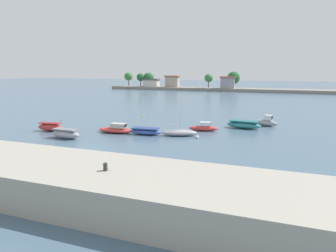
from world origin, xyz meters
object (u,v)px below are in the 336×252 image
Objects in this scene: mooring_bollard at (105,167)px; moored_boat_1 at (66,134)px; moored_boat_4 at (179,133)px; mooring_buoy_2 at (142,116)px; moored_boat_5 at (204,128)px; mooring_buoy_3 at (61,120)px; moored_boat_3 at (146,131)px; mooring_buoy_0 at (126,126)px; moored_boat_6 at (244,125)px; moored_boat_7 at (266,122)px; mooring_buoy_1 at (197,137)px; moored_boat_2 at (116,129)px; moored_boat_0 at (50,127)px.

moored_boat_1 is (-14.43, 14.06, -2.03)m from mooring_bollard.
moored_boat_4 is 23.07× the size of mooring_buoy_2.
moored_boat_5 is 24.60m from mooring_buoy_3.
moored_boat_1 is 17.17× the size of mooring_buoy_2.
moored_boat_3 is (8.60, 5.34, -0.16)m from moored_boat_1.
mooring_buoy_0 reaches higher than mooring_buoy_2.
mooring_bollard is at bearing -42.04° from moored_boat_1.
moored_boat_6 is at bearing 27.90° from moored_boat_4.
moored_boat_7 reaches higher than mooring_buoy_0.
moored_boat_1 is 16.55m from mooring_buoy_1.
moored_boat_1 is at bearing -140.38° from moored_boat_6.
moored_boat_5 reaches higher than moored_boat_1.
mooring_buoy_2 is (-12.35, 32.68, -2.50)m from mooring_bollard.
moored_boat_1 reaches higher than mooring_buoy_2.
mooring_buoy_3 is (-13.50, 5.29, -0.34)m from moored_boat_2.
moored_boat_0 is at bearing 152.02° from moored_boat_1.
moored_boat_2 reaches higher than moored_boat_6.
mooring_buoy_3 is at bearing -143.25° from mooring_buoy_2.
moored_boat_2 reaches higher than moored_boat_0.
moored_boat_3 is 10.43× the size of mooring_buoy_0.
moored_boat_5 reaches higher than moored_boat_3.
moored_boat_5 is at bearing 87.56° from mooring_bollard.
mooring_bollard is 20.28m from moored_boat_4.
moored_boat_0 is 27.75m from moored_boat_6.
moored_boat_1 reaches higher than moored_boat_0.
mooring_bollard is at bearing -102.48° from moored_boat_5.
moored_boat_6 is (16.26, 8.81, 0.08)m from moored_boat_2.
mooring_buoy_0 is at bearing -156.32° from moored_boat_6.
mooring_buoy_0 is 1.14× the size of mooring_buoy_1.
moored_boat_3 is 1.20× the size of moored_boat_7.
mooring_buoy_0 is at bearing 177.90° from moored_boat_5.
mooring_buoy_0 is (-19.59, -8.25, -0.40)m from moored_boat_7.
mooring_bollard is 0.12× the size of moored_boat_5.
moored_boat_4 is at bearing -130.98° from moored_boat_5.
mooring_buoy_2 is (-2.02, 10.16, -0.10)m from mooring_buoy_0.
mooring_buoy_2 is (-18.55, 4.86, -0.43)m from moored_boat_6.
moored_boat_5 reaches higher than mooring_buoy_3.
moored_boat_6 is 11.70× the size of mooring_buoy_0.
moored_boat_3 is 0.89× the size of moored_boat_6.
moored_boat_2 is 11.60× the size of mooring_buoy_0.
moored_boat_4 is (8.70, 1.10, -0.04)m from moored_boat_2.
mooring_buoy_3 is at bearing 168.92° from mooring_buoy_1.
moored_boat_6 reaches higher than mooring_buoy_0.
mooring_buoy_1 is 1.47× the size of mooring_buoy_3.
mooring_buoy_3 is (-24.60, 0.20, -0.33)m from moored_boat_5.
moored_boat_7 reaches higher than mooring_buoy_3.
moored_boat_3 is 14.81m from mooring_buoy_2.
moored_boat_4 is at bearing 5.27° from moored_boat_3.
mooring_bollard is at bearing -89.78° from moored_boat_7.
moored_boat_3 is (4.23, 0.38, -0.04)m from moored_boat_2.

